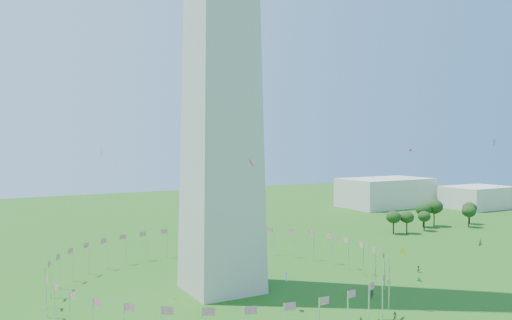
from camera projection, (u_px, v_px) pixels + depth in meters
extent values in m
cylinder|color=silver|center=(349.00, 254.00, 142.10)|extent=(0.24, 0.24, 9.00)
cylinder|color=silver|center=(332.00, 250.00, 147.86)|extent=(0.24, 0.24, 9.00)
cylinder|color=silver|center=(313.00, 246.00, 152.85)|extent=(0.24, 0.24, 9.00)
cylinder|color=silver|center=(294.00, 243.00, 156.92)|extent=(0.24, 0.24, 9.00)
cylinder|color=silver|center=(274.00, 242.00, 159.94)|extent=(0.24, 0.24, 9.00)
cylinder|color=silver|center=(253.00, 240.00, 161.83)|extent=(0.24, 0.24, 9.00)
cylinder|color=silver|center=(232.00, 240.00, 162.52)|extent=(0.24, 0.24, 9.00)
cylinder|color=silver|center=(210.00, 240.00, 162.00)|extent=(0.24, 0.24, 9.00)
cylinder|color=silver|center=(189.00, 241.00, 160.28)|extent=(0.24, 0.24, 9.00)
cylinder|color=silver|center=(167.00, 243.00, 157.41)|extent=(0.24, 0.24, 9.00)
cylinder|color=silver|center=(146.00, 246.00, 153.48)|extent=(0.24, 0.24, 9.00)
cylinder|color=silver|center=(126.00, 249.00, 148.62)|extent=(0.24, 0.24, 9.00)
cylinder|color=silver|center=(107.00, 253.00, 142.96)|extent=(0.24, 0.24, 9.00)
cylinder|color=silver|center=(89.00, 258.00, 136.68)|extent=(0.24, 0.24, 9.00)
cylinder|color=silver|center=(73.00, 264.00, 129.97)|extent=(0.24, 0.24, 9.00)
cylinder|color=silver|center=(60.00, 271.00, 123.04)|extent=(0.24, 0.24, 9.00)
cylinder|color=silver|center=(50.00, 279.00, 116.09)|extent=(0.24, 0.24, 9.00)
cylinder|color=silver|center=(46.00, 287.00, 109.34)|extent=(0.24, 0.24, 9.00)
cylinder|color=silver|center=(46.00, 296.00, 102.99)|extent=(0.24, 0.24, 9.00)
cylinder|color=silver|center=(54.00, 305.00, 97.23)|extent=(0.24, 0.24, 9.00)
cylinder|color=silver|center=(70.00, 314.00, 92.24)|extent=(0.24, 0.24, 9.00)
cylinder|color=silver|center=(348.00, 315.00, 91.61)|extent=(0.24, 0.24, 9.00)
cylinder|color=silver|center=(369.00, 307.00, 96.47)|extent=(0.24, 0.24, 9.00)
cylinder|color=silver|center=(382.00, 298.00, 102.13)|extent=(0.24, 0.24, 9.00)
cylinder|color=silver|center=(389.00, 289.00, 108.41)|extent=(0.24, 0.24, 9.00)
cylinder|color=silver|center=(389.00, 280.00, 115.12)|extent=(0.24, 0.24, 9.00)
cylinder|color=silver|center=(385.00, 272.00, 122.05)|extent=(0.24, 0.24, 9.00)
cylinder|color=silver|center=(376.00, 265.00, 129.00)|extent=(0.24, 0.24, 9.00)
cylinder|color=silver|center=(363.00, 259.00, 135.75)|extent=(0.24, 0.24, 9.00)
cube|color=beige|center=(385.00, 192.00, 282.93)|extent=(50.00, 30.00, 16.00)
cube|color=beige|center=(478.00, 197.00, 276.41)|extent=(35.00, 25.00, 12.00)
imported|color=slate|center=(395.00, 316.00, 101.74)|extent=(0.82, 0.98, 1.78)
imported|color=#173926|center=(372.00, 294.00, 116.09)|extent=(1.37, 1.03, 1.88)
imported|color=gray|center=(418.00, 269.00, 139.10)|extent=(1.64, 2.02, 2.02)
plane|color=yellow|center=(403.00, 251.00, 107.46)|extent=(1.32, 2.04, 2.01)
plane|color=blue|center=(494.00, 143.00, 105.90)|extent=(0.85, 1.65, 1.86)
plane|color=white|center=(102.00, 151.00, 85.82)|extent=(0.28, 1.86, 1.88)
plane|color=orange|center=(116.00, 163.00, 116.70)|extent=(0.57, 1.81, 1.80)
plane|color=#CC2699|center=(237.00, 246.00, 120.28)|extent=(1.22, 0.21, 1.23)
plane|color=red|center=(251.00, 163.00, 99.40)|extent=(2.13, 1.11, 1.82)
plane|color=white|center=(300.00, 130.00, 136.11)|extent=(1.01, 0.78, 1.10)
plane|color=green|center=(419.00, 280.00, 113.50)|extent=(0.73, 1.31, 1.32)
plane|color=blue|center=(286.00, 276.00, 107.55)|extent=(1.49, 1.51, 2.12)
plane|color=red|center=(410.00, 150.00, 127.66)|extent=(1.08, 0.56, 0.97)
plane|color=blue|center=(480.00, 243.00, 116.19)|extent=(1.83, 0.42, 1.86)
ellipsoid|color=#234918|center=(393.00, 223.00, 197.41)|extent=(5.82, 5.82, 9.09)
ellipsoid|color=#234918|center=(407.00, 223.00, 198.55)|extent=(5.62, 5.62, 8.79)
ellipsoid|color=#234918|center=(424.00, 221.00, 204.37)|extent=(5.13, 5.13, 8.02)
ellipsoid|color=#234918|center=(423.00, 215.00, 213.03)|extent=(6.60, 6.60, 10.31)
ellipsoid|color=#234918|center=(434.00, 213.00, 215.67)|extent=(7.34, 7.34, 11.47)
ellipsoid|color=#234918|center=(469.00, 217.00, 213.15)|extent=(5.88, 5.88, 9.18)
ellipsoid|color=#234918|center=(470.00, 213.00, 221.51)|extent=(6.15, 6.15, 9.62)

